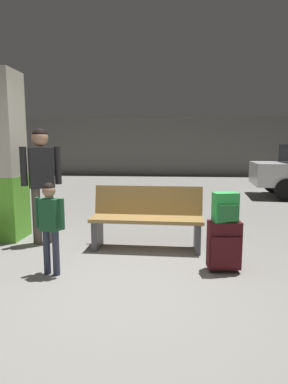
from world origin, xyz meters
The scene contains 8 objects.
ground_plane centered at (0.00, 4.00, -0.05)m, with size 18.00×18.00×0.10m, color gray.
garage_back_wall centered at (0.00, 12.86, 1.40)m, with size 18.00×0.12×2.80m, color slate.
structural_pillar centered at (-2.11, 1.80, 1.29)m, with size 0.57×0.57×2.61m.
bench centered at (0.18, 1.50, 0.44)m, with size 1.61×0.56×0.89m.
suitcase centered at (1.16, 0.68, 0.32)m, with size 0.39×0.25×0.60m.
backpack_bright centered at (1.16, 0.68, 0.77)m, with size 0.31×0.24×0.34m.
child centered at (-0.84, 0.40, 0.66)m, with size 0.36×0.23×1.07m.
adult centered at (-1.41, 1.61, 1.07)m, with size 0.52×0.36×1.74m.
Camera 1 is at (0.53, -3.09, 1.48)m, focal length 30.40 mm.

